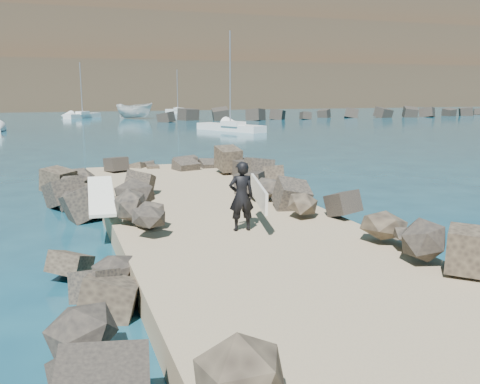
% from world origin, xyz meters
% --- Properties ---
extents(ground, '(800.00, 800.00, 0.00)m').
position_xyz_m(ground, '(0.00, 0.00, 0.00)').
color(ground, '#0F384C').
rests_on(ground, ground).
extents(jetty, '(6.00, 26.00, 0.60)m').
position_xyz_m(jetty, '(0.00, -2.00, 0.30)').
color(jetty, '#8C7759').
rests_on(jetty, ground).
extents(riprap_left, '(2.60, 22.00, 1.00)m').
position_xyz_m(riprap_left, '(-2.90, -1.50, 0.50)').
color(riprap_left, black).
rests_on(riprap_left, ground).
extents(riprap_right, '(2.60, 22.00, 1.00)m').
position_xyz_m(riprap_right, '(2.90, -1.50, 0.50)').
color(riprap_right, black).
rests_on(riprap_right, ground).
extents(breakwater_secondary, '(52.00, 4.00, 1.20)m').
position_xyz_m(breakwater_secondary, '(35.00, 55.00, 0.60)').
color(breakwater_secondary, black).
rests_on(breakwater_secondary, ground).
extents(headland, '(360.00, 140.00, 32.00)m').
position_xyz_m(headland, '(10.00, 160.00, 16.00)').
color(headland, '#2D4919').
rests_on(headland, ground).
extents(surfboard_resting, '(0.83, 2.71, 0.09)m').
position_xyz_m(surfboard_resting, '(-3.14, 1.44, 1.04)').
color(surfboard_resting, white).
rests_on(surfboard_resting, riprap_left).
extents(boat_imported, '(5.76, 5.31, 2.21)m').
position_xyz_m(boat_imported, '(6.70, 63.01, 1.10)').
color(boat_imported, silver).
rests_on(boat_imported, ground).
extents(surfer_with_board, '(1.02, 2.08, 1.70)m').
position_xyz_m(surfer_with_board, '(0.00, -1.28, 1.46)').
color(surfer_with_board, black).
rests_on(surfer_with_board, jetty).
extents(sailboat_b, '(5.47, 5.74, 7.91)m').
position_xyz_m(sailboat_b, '(-0.14, 66.85, 0.35)').
color(sailboat_b, silver).
rests_on(sailboat_b, ground).
extents(sailboat_d, '(3.31, 6.23, 7.49)m').
position_xyz_m(sailboat_d, '(16.18, 77.69, 0.35)').
color(sailboat_d, silver).
rests_on(sailboat_d, ground).
extents(sailboat_f, '(1.90, 5.71, 6.91)m').
position_xyz_m(sailboat_f, '(40.53, 95.33, 0.35)').
color(sailboat_f, silver).
rests_on(sailboat_f, ground).
extents(sailboat_c, '(5.09, 8.09, 9.66)m').
position_xyz_m(sailboat_c, '(12.23, 36.84, 0.35)').
color(sailboat_c, silver).
rests_on(sailboat_c, ground).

